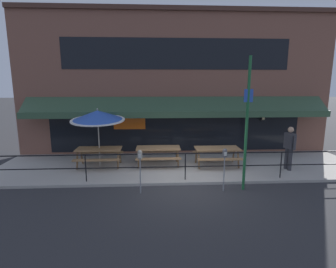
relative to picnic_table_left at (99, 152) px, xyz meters
The scene contains 12 objects.
ground_plane 3.94m from the picnic_table_left, 30.79° to the right, with size 120.00×120.00×0.00m, color #2D2D30.
patio_deck 3.40m from the picnic_table_left, ahead, with size 15.00×4.00×0.10m, color #ADA89E.
restaurant_building 4.84m from the picnic_table_left, 33.86° to the left, with size 15.00×1.60×6.86m.
patio_railing 3.74m from the picnic_table_left, 26.83° to the right, with size 13.84×0.04×0.97m.
picnic_table_left is the anchor object (origin of this frame).
picnic_table_centre 2.41m from the picnic_table_left, ahead, with size 1.80×1.42×0.76m.
picnic_table_right 4.82m from the picnic_table_left, ahead, with size 1.80×1.42×0.76m.
patio_umbrella_left 1.48m from the picnic_table_left, 90.00° to the left, with size 2.14×2.14×2.39m.
pedestrian_walking 7.56m from the picnic_table_left, ahead, with size 0.33×0.60×1.71m.
parking_meter_near 3.16m from the picnic_table_left, 54.95° to the right, with size 0.15×0.16×1.42m.
parking_meter_far 5.16m from the picnic_table_left, 29.16° to the right, with size 0.15×0.16×1.42m.
street_sign_pole 5.91m from the picnic_table_left, 25.23° to the right, with size 0.28×0.09×4.28m.
Camera 1 is at (-1.09, -8.47, 3.44)m, focal length 28.00 mm.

